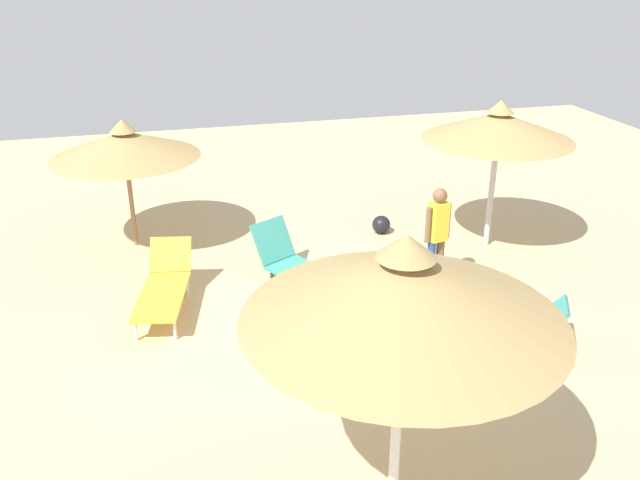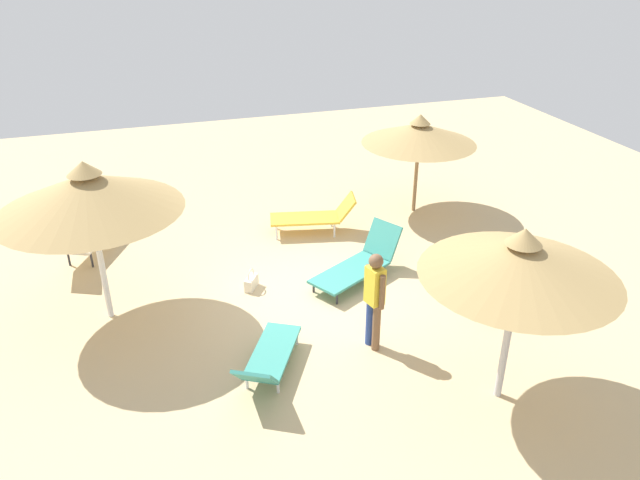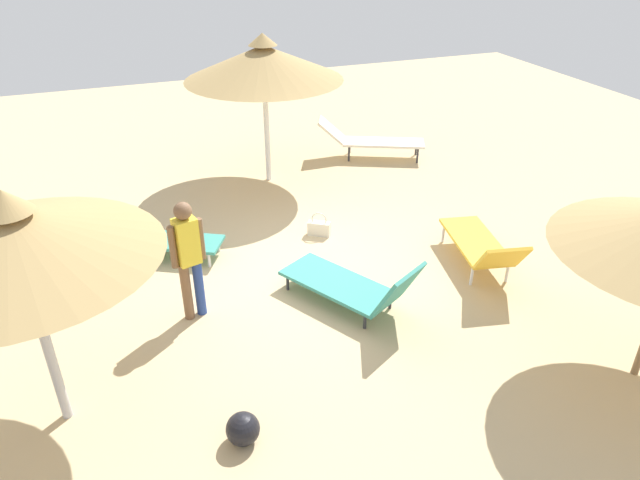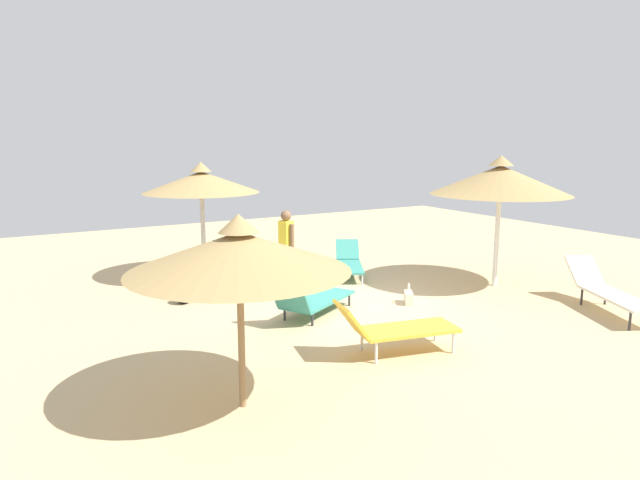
# 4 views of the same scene
# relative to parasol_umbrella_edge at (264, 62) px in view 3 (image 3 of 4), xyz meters

# --- Properties ---
(ground) EXTENTS (24.00, 24.00, 0.10)m
(ground) POSITION_rel_parasol_umbrella_edge_xyz_m (-3.44, 0.37, -2.39)
(ground) COLOR tan
(parasol_umbrella_edge) EXTENTS (2.98, 2.98, 2.86)m
(parasol_umbrella_edge) POSITION_rel_parasol_umbrella_edge_xyz_m (0.00, 0.00, 0.00)
(parasol_umbrella_edge) COLOR white
(parasol_umbrella_edge) RESTS_ON ground
(parasol_umbrella_near_right) EXTENTS (2.63, 2.63, 2.70)m
(parasol_umbrella_near_right) POSITION_rel_parasol_umbrella_edge_xyz_m (-5.36, 3.83, -0.09)
(parasol_umbrella_near_right) COLOR #B2B2B7
(parasol_umbrella_near_right) RESTS_ON ground
(lounge_chair_far_left) EXTENTS (1.50, 2.34, 0.86)m
(lounge_chair_far_left) POSITION_rel_parasol_umbrella_edge_xyz_m (0.37, -2.40, -1.92)
(lounge_chair_far_left) COLOR silver
(lounge_chair_far_left) RESTS_ON ground
(lounge_chair_far_right) EXTENTS (1.96, 1.03, 0.85)m
(lounge_chair_far_right) POSITION_rel_parasol_umbrella_edge_xyz_m (-4.40, -2.05, -1.92)
(lounge_chair_far_right) COLOR gold
(lounge_chair_far_right) RESTS_ON ground
(lounge_chair_center) EXTENTS (2.08, 1.57, 0.92)m
(lounge_chair_center) POSITION_rel_parasol_umbrella_edge_xyz_m (-4.62, 0.12, -1.98)
(lounge_chair_center) COLOR teal
(lounge_chair_center) RESTS_ON ground
(lounge_chair_near_left) EXTENTS (1.38, 1.86, 0.73)m
(lounge_chair_near_left) POSITION_rel_parasol_umbrella_edge_xyz_m (-2.28, 2.41, -2.01)
(lounge_chair_near_left) COLOR teal
(lounge_chair_near_left) RESTS_ON ground
(person_standing_back) EXTENTS (0.28, 0.46, 1.70)m
(person_standing_back) POSITION_rel_parasol_umbrella_edge_xyz_m (-4.04, 2.20, -1.37)
(person_standing_back) COLOR brown
(person_standing_back) RESTS_ON ground
(handbag) EXTENTS (0.33, 0.39, 0.42)m
(handbag) POSITION_rel_parasol_umbrella_edge_xyz_m (-2.54, -0.14, -2.20)
(handbag) COLOR beige
(handbag) RESTS_ON ground
(beach_ball) EXTENTS (0.35, 0.35, 0.35)m
(beach_ball) POSITION_rel_parasol_umbrella_edge_xyz_m (-6.37, 2.12, -2.16)
(beach_ball) COLOR black
(beach_ball) RESTS_ON ground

